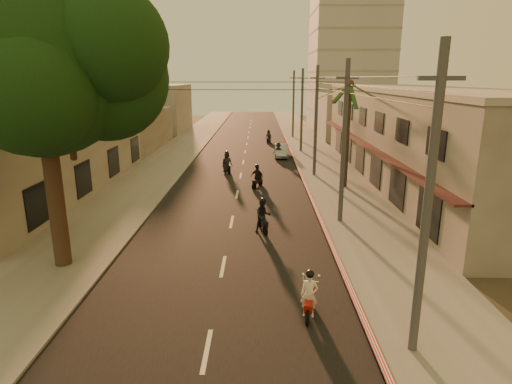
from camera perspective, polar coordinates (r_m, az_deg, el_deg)
ground at (r=17.30m, az=-4.97°, el=-12.67°), size 160.00×160.00×0.00m
road at (r=36.18m, az=-2.06°, el=2.19°), size 10.00×140.00×0.02m
sidewalk_right at (r=36.61m, az=9.76°, el=2.22°), size 5.00×140.00×0.12m
sidewalk_left at (r=37.26m, az=-13.67°, el=2.23°), size 5.00×140.00×0.12m
curb_stripe at (r=31.46m, az=6.86°, el=0.31°), size 0.20×60.00×0.20m
shophouse_row at (r=35.74m, az=20.87°, el=7.00°), size 8.80×34.20×7.30m
left_building at (r=33.57m, az=-27.24°, el=4.04°), size 8.20×24.20×5.20m
distant_tower at (r=72.94m, az=12.58°, el=19.35°), size 12.10×12.10×28.00m
broadleaf_tree at (r=19.23m, az=-25.69°, el=14.95°), size 9.60×8.70×12.10m
palm_tree at (r=31.91m, az=12.39°, el=13.10°), size 5.00×5.00×8.20m
utility_poles at (r=35.58m, az=8.11°, el=12.46°), size 1.20×48.26×9.00m
filler_right at (r=61.72m, az=12.25°, el=9.98°), size 8.00×14.00×6.00m
filler_left_near at (r=51.98m, az=-17.16°, el=7.90°), size 8.00×14.00×4.40m
filler_left_far at (r=69.18m, az=-12.79°, el=10.87°), size 8.00×14.00×7.00m
scooter_red at (r=15.21m, az=7.13°, el=-13.56°), size 0.81×1.76×1.74m
scooter_mid_a at (r=22.80m, az=0.95°, el=-3.29°), size 1.16×1.90×1.90m
scooter_mid_b at (r=31.91m, az=0.14°, el=1.98°), size 1.31×1.75×1.83m
scooter_far_a at (r=37.11m, az=-3.89°, el=3.87°), size 1.28×1.89×1.95m
scooter_far_b at (r=43.76m, az=3.00°, el=5.45°), size 1.10×1.76×1.72m
parked_car at (r=44.79m, az=3.45°, el=5.49°), size 1.85×4.13×1.31m
scooter_far_c at (r=54.48m, az=1.70°, el=7.33°), size 1.04×1.69×1.69m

